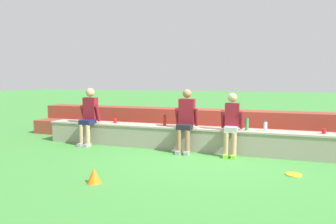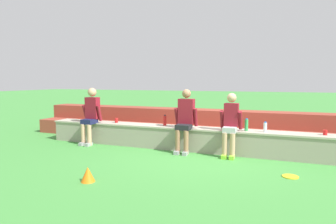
{
  "view_description": "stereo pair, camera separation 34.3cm",
  "coord_description": "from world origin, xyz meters",
  "views": [
    {
      "loc": [
        1.25,
        -6.54,
        1.67
      ],
      "look_at": [
        -1.01,
        0.24,
        0.9
      ],
      "focal_mm": 31.34,
      "sensor_mm": 36.0,
      "label": 1
    },
    {
      "loc": [
        1.57,
        -6.43,
        1.67
      ],
      "look_at": [
        -1.01,
        0.24,
        0.9
      ],
      "focal_mm": 31.34,
      "sensor_mm": 36.0,
      "label": 2
    }
  ],
  "objects": [
    {
      "name": "ground_plane",
      "position": [
        0.0,
        0.0,
        0.0
      ],
      "size": [
        80.0,
        80.0,
        0.0
      ],
      "primitive_type": "plane",
      "color": "#428E3D"
    },
    {
      "name": "water_bottle_near_right",
      "position": [
        1.27,
        0.19,
        0.66
      ],
      "size": [
        0.07,
        0.07,
        0.23
      ],
      "color": "silver",
      "rests_on": "stone_seating_wall"
    },
    {
      "name": "water_bottle_mid_right",
      "position": [
        0.87,
        0.2,
        0.69
      ],
      "size": [
        0.08,
        0.08,
        0.28
      ],
      "color": "green",
      "rests_on": "stone_seating_wall"
    },
    {
      "name": "plastic_cup_left_end",
      "position": [
        2.44,
        0.27,
        0.61
      ],
      "size": [
        0.08,
        0.08,
        0.1
      ],
      "primitive_type": "cylinder",
      "color": "red",
      "rests_on": "stone_seating_wall"
    },
    {
      "name": "person_left_of_center",
      "position": [
        -0.5,
        0.01,
        0.79
      ],
      "size": [
        0.54,
        0.58,
        1.47
      ],
      "color": "#996B4C",
      "rests_on": "ground"
    },
    {
      "name": "stone_seating_wall",
      "position": [
        0.0,
        0.24,
        0.29
      ],
      "size": [
        8.62,
        0.52,
        0.56
      ],
      "color": "gray",
      "rests_on": "ground"
    },
    {
      "name": "frisbee",
      "position": [
        1.77,
        -1.05,
        0.01
      ],
      "size": [
        0.28,
        0.28,
        0.02
      ],
      "primitive_type": "cylinder",
      "color": "yellow",
      "rests_on": "ground"
    },
    {
      "name": "person_far_left",
      "position": [
        -3.09,
        -0.02,
        0.8
      ],
      "size": [
        0.53,
        0.57,
        1.48
      ],
      "color": "tan",
      "rests_on": "ground"
    },
    {
      "name": "water_bottle_mid_left",
      "position": [
        -1.11,
        0.28,
        0.68
      ],
      "size": [
        0.08,
        0.08,
        0.27
      ],
      "color": "red",
      "rests_on": "stone_seating_wall"
    },
    {
      "name": "sports_cone",
      "position": [
        -1.37,
        -2.52,
        0.12
      ],
      "size": [
        0.23,
        0.23,
        0.25
      ],
      "primitive_type": "cone",
      "color": "orange",
      "rests_on": "ground"
    },
    {
      "name": "plastic_cup_right_end",
      "position": [
        -2.49,
        0.27,
        0.62
      ],
      "size": [
        0.08,
        0.08,
        0.12
      ],
      "primitive_type": "cylinder",
      "color": "red",
      "rests_on": "stone_seating_wall"
    },
    {
      "name": "person_center",
      "position": [
        0.55,
        -0.0,
        0.75
      ],
      "size": [
        0.48,
        0.54,
        1.4
      ],
      "color": "tan",
      "rests_on": "ground"
    },
    {
      "name": "brick_bleachers",
      "position": [
        0.0,
        1.57,
        0.35
      ],
      "size": [
        11.36,
        1.31,
        0.84
      ],
      "color": "brown",
      "rests_on": "ground"
    }
  ]
}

